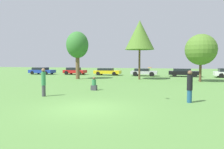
# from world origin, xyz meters

# --- Properties ---
(ground_plane) EXTENTS (120.00, 120.00, 0.00)m
(ground_plane) POSITION_xyz_m (0.00, 0.00, 0.00)
(ground_plane) COLOR #54843D
(person_thrower) EXTENTS (0.28, 0.28, 1.87)m
(person_thrower) POSITION_xyz_m (-4.07, 2.57, 0.98)
(person_thrower) COLOR #3F3F47
(person_thrower) RESTS_ON ground
(person_catcher) EXTENTS (0.31, 0.31, 1.82)m
(person_catcher) POSITION_xyz_m (5.10, 2.88, 0.95)
(person_catcher) COLOR navy
(person_catcher) RESTS_ON ground
(frisbee) EXTENTS (0.24, 0.24, 0.03)m
(frisbee) POSITION_xyz_m (2.87, 2.86, 1.96)
(frisbee) COLOR orange
(bystander_sitting) EXTENTS (0.45, 0.37, 1.08)m
(bystander_sitting) POSITION_xyz_m (-1.87, 6.23, 0.44)
(bystander_sitting) COLOR #3F3F47
(bystander_sitting) RESTS_ON ground
(tree_0) EXTENTS (2.88, 2.88, 6.17)m
(tree_0) POSITION_xyz_m (-7.67, 15.80, 4.37)
(tree_0) COLOR brown
(tree_0) RESTS_ON ground
(tree_1) EXTENTS (3.71, 3.71, 7.51)m
(tree_1) POSITION_xyz_m (0.22, 17.37, 5.64)
(tree_1) COLOR brown
(tree_1) RESTS_ON ground
(tree_2) EXTENTS (3.50, 3.50, 5.39)m
(tree_2) POSITION_xyz_m (7.33, 16.05, 3.63)
(tree_2) COLOR brown
(tree_2) RESTS_ON ground
(parked_car_blue) EXTENTS (4.50, 2.03, 1.21)m
(parked_car_blue) POSITION_xyz_m (-17.99, 23.15, 0.64)
(parked_car_blue) COLOR #1E389E
(parked_car_blue) RESTS_ON ground
(parked_car_red) EXTENTS (3.84, 1.97, 1.22)m
(parked_car_red) POSITION_xyz_m (-12.01, 23.98, 0.65)
(parked_car_red) COLOR red
(parked_car_red) RESTS_ON ground
(parked_car_yellow) EXTENTS (4.40, 1.94, 1.16)m
(parked_car_yellow) POSITION_xyz_m (-6.11, 23.99, 0.62)
(parked_car_yellow) COLOR gold
(parked_car_yellow) RESTS_ON ground
(parked_car_silver) EXTENTS (4.10, 2.04, 1.17)m
(parked_car_silver) POSITION_xyz_m (-0.01, 23.74, 0.64)
(parked_car_silver) COLOR #B2B2B7
(parked_car_silver) RESTS_ON ground
(parked_car_black) EXTENTS (4.56, 2.08, 1.21)m
(parked_car_black) POSITION_xyz_m (6.01, 24.02, 0.66)
(parked_car_black) COLOR black
(parked_car_black) RESTS_ON ground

